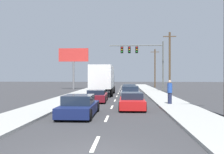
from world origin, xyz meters
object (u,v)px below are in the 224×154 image
(car_white, at_px, (129,89))
(roadside_billboard, at_px, (74,59))
(traffic_signal_mast, at_px, (139,54))
(utility_pole_far, at_px, (155,68))
(car_navy, at_px, (79,106))
(car_red, at_px, (132,101))
(pedestrian_near_corner, at_px, (170,92))
(box_truck, at_px, (103,79))
(car_maroon, at_px, (97,96))
(utility_pole_mid, at_px, (170,62))
(car_silver, at_px, (130,93))

(car_white, bearing_deg, roadside_billboard, 133.44)
(traffic_signal_mast, distance_m, utility_pole_far, 16.01)
(car_navy, distance_m, roadside_billboard, 29.93)
(utility_pole_far, relative_size, roadside_billboard, 1.10)
(utility_pole_far, distance_m, roadside_billboard, 17.75)
(car_red, bearing_deg, car_white, 90.08)
(pedestrian_near_corner, bearing_deg, traffic_signal_mast, 95.42)
(box_truck, relative_size, car_maroon, 2.02)
(box_truck, distance_m, utility_pole_mid, 10.24)
(car_silver, xyz_separation_m, utility_pole_mid, (5.65, 9.15, 3.77))
(car_red, relative_size, traffic_signal_mast, 0.52)
(utility_pole_far, bearing_deg, car_silver, -102.02)
(box_truck, height_order, car_silver, box_truck)
(car_white, height_order, car_red, car_white)
(box_truck, xyz_separation_m, car_maroon, (0.17, -7.70, -1.53))
(traffic_signal_mast, bearing_deg, utility_pole_mid, -25.22)
(car_maroon, distance_m, utility_pole_far, 31.02)
(pedestrian_near_corner, bearing_deg, car_red, -144.06)
(box_truck, relative_size, traffic_signal_mast, 1.07)
(car_white, bearing_deg, box_truck, -138.49)
(roadside_billboard, bearing_deg, car_maroon, -72.23)
(car_red, height_order, roadside_billboard, roadside_billboard)
(car_red, bearing_deg, box_truck, 104.61)
(car_maroon, xyz_separation_m, car_red, (3.08, -4.75, 0.02))
(car_maroon, xyz_separation_m, car_navy, (-0.09, -7.96, 0.04))
(car_white, relative_size, pedestrian_near_corner, 2.28)
(car_red, bearing_deg, car_maroon, 122.94)
(traffic_signal_mast, bearing_deg, car_navy, -101.87)
(box_truck, bearing_deg, pedestrian_near_corner, -58.35)
(car_silver, bearing_deg, car_white, 90.28)
(car_maroon, height_order, car_silver, car_silver)
(car_navy, xyz_separation_m, car_red, (3.17, 3.21, -0.02))
(car_silver, xyz_separation_m, car_red, (-0.01, -7.79, -0.07))
(utility_pole_far, bearing_deg, box_truck, -112.19)
(car_white, relative_size, roadside_billboard, 0.58)
(utility_pole_mid, height_order, utility_pole_far, utility_pole_mid)
(car_silver, relative_size, pedestrian_near_corner, 2.22)
(car_silver, bearing_deg, utility_pole_far, 77.98)
(car_navy, height_order, utility_pole_mid, utility_pole_mid)
(box_truck, relative_size, pedestrian_near_corner, 4.57)
(car_navy, distance_m, pedestrian_near_corner, 8.29)
(car_silver, xyz_separation_m, utility_pole_far, (5.64, 26.50, 3.54))
(car_silver, height_order, traffic_signal_mast, traffic_signal_mast)
(utility_pole_mid, height_order, pedestrian_near_corner, utility_pole_mid)
(car_silver, relative_size, utility_pole_far, 0.52)
(car_silver, height_order, roadside_billboard, roadside_billboard)
(car_navy, bearing_deg, roadside_billboard, 102.88)
(utility_pole_far, xyz_separation_m, roadside_billboard, (-15.42, -8.70, 1.24))
(car_white, height_order, car_silver, car_silver)
(box_truck, height_order, car_red, box_truck)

